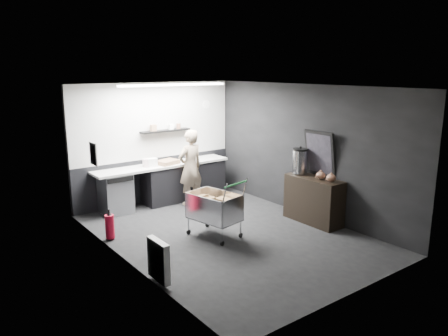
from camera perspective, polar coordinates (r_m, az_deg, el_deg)
floor at (r=8.19m, az=0.57°, el=-8.63°), size 5.50×5.50×0.00m
ceiling at (r=7.62m, az=0.62°, el=10.60°), size 5.50×5.50×0.00m
wall_back at (r=10.08m, az=-8.98°, el=3.30°), size 5.50×0.00×5.50m
wall_front at (r=5.93m, az=17.04°, el=-3.94°), size 5.50×0.00×5.50m
wall_left at (r=6.80m, az=-12.91°, el=-1.54°), size 0.00×5.50×5.50m
wall_right at (r=9.13m, az=10.61°, el=2.24°), size 0.00×5.50×5.50m
kitchen_wall_panel at (r=9.99m, az=-9.03°, el=6.12°), size 3.95×0.02×1.70m
dado_panel at (r=10.24m, az=-8.76°, el=-1.41°), size 3.95×0.02×1.00m
floating_shelf at (r=10.02m, az=-7.67°, el=4.85°), size 1.20×0.22×0.04m
wall_clock at (r=10.68m, az=-2.35°, el=8.32°), size 0.20×0.03×0.20m
poster at (r=7.94m, az=-16.71°, el=1.79°), size 0.02×0.30×0.40m
poster_red_band at (r=7.93m, az=-16.71°, el=2.29°), size 0.02×0.22×0.10m
radiator at (r=6.39m, az=-8.55°, el=-11.84°), size 0.10×0.50×0.60m
ceiling_strip at (r=9.16m, az=-6.57°, el=10.73°), size 2.40×0.20×0.04m
prep_counter at (r=10.05m, az=-7.23°, el=-1.88°), size 3.20×0.61×0.90m
person at (r=9.73m, az=-4.41°, el=0.07°), size 0.65×0.46×1.70m
shopping_cart at (r=7.94m, az=-1.32°, el=-5.36°), size 0.78×1.10×1.09m
sideboard at (r=8.84m, az=11.54°, el=-3.31°), size 0.52×1.21×1.82m
fire_extinguisher at (r=8.12m, az=-14.69°, el=-7.30°), size 0.16×0.16×0.54m
cardboard_box at (r=9.87m, az=-7.38°, el=0.76°), size 0.53×0.45×0.09m
pink_tub at (r=9.68m, az=-10.07°, el=0.68°), size 0.18×0.18×0.18m
white_container at (r=9.68m, az=-9.36°, el=0.73°), size 0.23×0.20×0.18m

